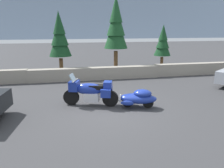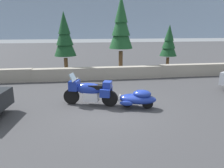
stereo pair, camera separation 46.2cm
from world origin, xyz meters
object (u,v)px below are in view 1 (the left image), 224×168
at_px(pine_tree_tall, 116,25).
at_px(pine_tree_secondary, 163,42).
at_px(car_shaped_trailer, 138,98).
at_px(pine_tree_far_right, 60,36).
at_px(touring_motorcycle, 90,91).

relative_size(pine_tree_tall, pine_tree_secondary, 1.57).
xyz_separation_m(car_shaped_trailer, pine_tree_secondary, (4.30, 7.39, 1.71)).
bearing_deg(pine_tree_far_right, pine_tree_secondary, 7.01).
bearing_deg(touring_motorcycle, pine_tree_far_right, 102.59).
bearing_deg(car_shaped_trailer, pine_tree_secondary, 59.81).
relative_size(car_shaped_trailer, pine_tree_far_right, 0.53).
height_order(touring_motorcycle, pine_tree_tall, pine_tree_tall).
xyz_separation_m(pine_tree_tall, pine_tree_secondary, (3.65, 0.21, -1.20)).
relative_size(pine_tree_secondary, pine_tree_far_right, 0.81).
bearing_deg(pine_tree_far_right, car_shaped_trailer, -63.86).
bearing_deg(pine_tree_tall, car_shaped_trailer, -95.17).
height_order(touring_motorcycle, pine_tree_far_right, pine_tree_far_right).
distance_m(car_shaped_trailer, pine_tree_tall, 7.77).
xyz_separation_m(pine_tree_secondary, pine_tree_far_right, (-7.47, -0.92, 0.50)).
height_order(pine_tree_tall, pine_tree_far_right, pine_tree_tall).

